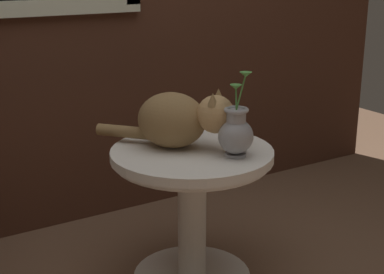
{
  "coord_description": "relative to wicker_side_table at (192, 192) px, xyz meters",
  "views": [
    {
      "loc": [
        -0.89,
        -1.71,
        1.26
      ],
      "look_at": [
        0.2,
        0.06,
        0.62
      ],
      "focal_mm": 53.51,
      "sensor_mm": 36.0,
      "label": 1
    }
  ],
  "objects": [
    {
      "name": "cat",
      "position": [
        -0.03,
        0.05,
        0.29
      ],
      "size": [
        0.41,
        0.46,
        0.23
      ],
      "color": "olive",
      "rests_on": "wicker_side_table"
    },
    {
      "name": "pewter_vase_with_ivy",
      "position": [
        0.1,
        -0.15,
        0.27
      ],
      "size": [
        0.13,
        0.13,
        0.32
      ],
      "color": "#99999E",
      "rests_on": "wicker_side_table"
    },
    {
      "name": "wicker_side_table",
      "position": [
        0.0,
        0.0,
        0.0
      ],
      "size": [
        0.63,
        0.63,
        0.57
      ],
      "color": "silver",
      "rests_on": "ground_plane"
    }
  ]
}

